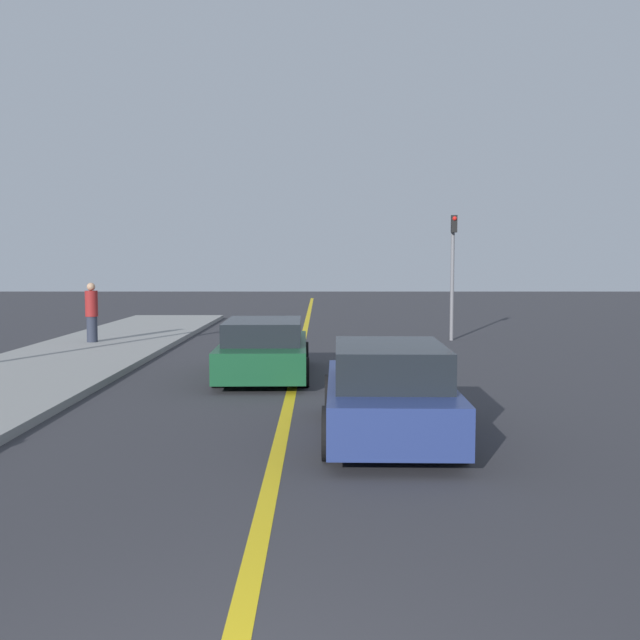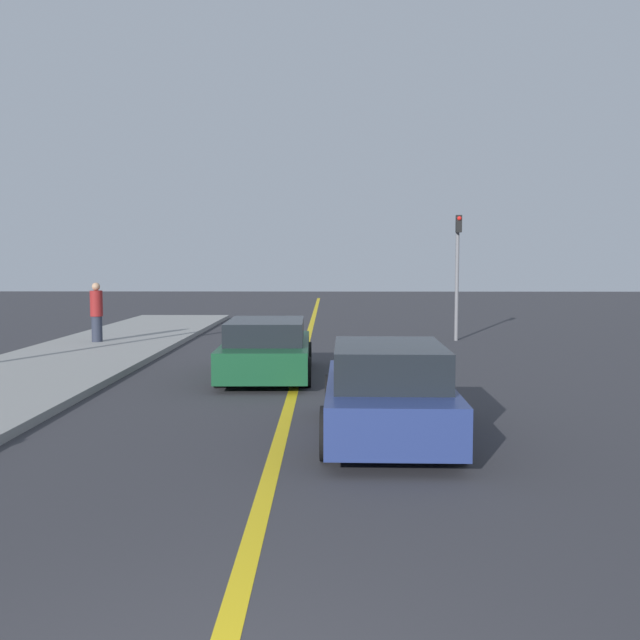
{
  "view_description": "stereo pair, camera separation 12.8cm",
  "coord_description": "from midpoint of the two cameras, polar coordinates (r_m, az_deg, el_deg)",
  "views": [
    {
      "loc": [
        0.56,
        -3.25,
        2.53
      ],
      "look_at": [
        0.53,
        10.31,
        1.44
      ],
      "focal_mm": 40.0,
      "sensor_mm": 36.0,
      "label": 1
    },
    {
      "loc": [
        0.69,
        -3.25,
        2.53
      ],
      "look_at": [
        0.53,
        10.31,
        1.44
      ],
      "focal_mm": 40.0,
      "sensor_mm": 36.0,
      "label": 2
    }
  ],
  "objects": [
    {
      "name": "car_near_right_lane",
      "position": [
        10.38,
        5.26,
        -5.77
      ],
      "size": [
        1.95,
        4.16,
        1.38
      ],
      "rotation": [
        0.0,
        0.0,
        -0.02
      ],
      "color": "navy",
      "rests_on": "ground_plane"
    },
    {
      "name": "traffic_light",
      "position": [
        23.51,
        10.55,
        4.42
      ],
      "size": [
        0.18,
        0.4,
        4.06
      ],
      "color": "slate",
      "rests_on": "ground_plane"
    },
    {
      "name": "sidewalk_left",
      "position": [
        19.13,
        -19.69,
        -3.05
      ],
      "size": [
        3.99,
        29.17,
        0.15
      ],
      "color": "gray",
      "rests_on": "ground_plane"
    },
    {
      "name": "pedestrian_mid_group",
      "position": [
        22.5,
        -17.83,
        0.59
      ],
      "size": [
        0.37,
        0.37,
        1.79
      ],
      "color": "#282D3D",
      "rests_on": "sidewalk_left"
    },
    {
      "name": "road_center_line",
      "position": [
        21.41,
        -1.55,
        -2.19
      ],
      "size": [
        0.2,
        60.0,
        0.01
      ],
      "color": "gold",
      "rests_on": "ground_plane"
    },
    {
      "name": "car_ahead_center",
      "position": [
        15.87,
        -4.58,
        -2.33
      ],
      "size": [
        2.05,
        4.6,
        1.28
      ],
      "rotation": [
        0.0,
        0.0,
        0.02
      ],
      "color": "#144728",
      "rests_on": "ground_plane"
    }
  ]
}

